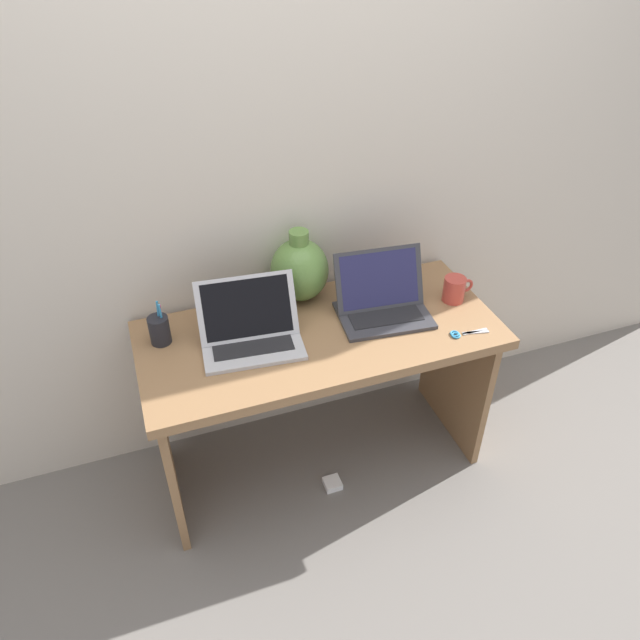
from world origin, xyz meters
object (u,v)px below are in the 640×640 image
object	(u,v)px
laptop_left	(250,328)
pen_cup	(160,330)
coffee_mug	(455,289)
scissors	(463,334)
power_brick	(332,484)
green_vase	(300,269)
laptop_right	(382,298)

from	to	relation	value
laptop_left	pen_cup	size ratio (longest dim) A/B	2.24
coffee_mug	scissors	xyz separation A→B (m)	(-0.08, -0.21, -0.05)
power_brick	pen_cup	bearing A→B (deg)	152.75
pen_cup	laptop_left	bearing A→B (deg)	-17.97
green_vase	scissors	bearing A→B (deg)	-41.56
laptop_left	green_vase	distance (m)	0.33
scissors	green_vase	bearing A→B (deg)	138.44
laptop_left	power_brick	distance (m)	0.82
laptop_left	laptop_right	world-z (taller)	laptop_right
laptop_left	laptop_right	bearing A→B (deg)	0.38
laptop_right	power_brick	xyz separation A→B (m)	(-0.26, -0.19, -0.76)
laptop_right	scissors	bearing A→B (deg)	-45.72
laptop_right	power_brick	world-z (taller)	laptop_right
laptop_right	green_vase	size ratio (longest dim) A/B	1.24
pen_cup	power_brick	world-z (taller)	pen_cup
laptop_right	coffee_mug	bearing A→B (deg)	-4.45
pen_cup	power_brick	xyz separation A→B (m)	(0.56, -0.29, -0.76)
coffee_mug	scissors	world-z (taller)	coffee_mug
laptop_left	scissors	distance (m)	0.78
laptop_right	coffee_mug	size ratio (longest dim) A/B	2.89
laptop_left	coffee_mug	bearing A→B (deg)	-1.41
laptop_left	pen_cup	xyz separation A→B (m)	(-0.31, 0.10, -0.00)
laptop_left	pen_cup	distance (m)	0.32
green_vase	power_brick	world-z (taller)	green_vase
laptop_left	green_vase	world-z (taller)	green_vase
coffee_mug	pen_cup	bearing A→B (deg)	173.95
green_vase	power_brick	distance (m)	0.92
green_vase	coffee_mug	xyz separation A→B (m)	(0.57, -0.22, -0.08)
laptop_right	coffee_mug	distance (m)	0.30
coffee_mug	power_brick	bearing A→B (deg)	-163.46
green_vase	coffee_mug	size ratio (longest dim) A/B	2.33
laptop_right	coffee_mug	world-z (taller)	laptop_right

